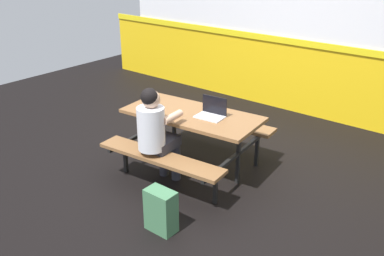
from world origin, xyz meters
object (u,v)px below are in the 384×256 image
Objects in this scene: picnic_table_main at (192,126)px; backpack_dark at (161,211)px; student_nearer at (156,130)px; laptop_silver at (211,113)px.

picnic_table_main is 1.31m from backpack_dark.
student_nearer is 0.70m from laptop_silver.
backpack_dark is at bearing -75.86° from laptop_silver.
student_nearer is 2.74× the size of backpack_dark.
student_nearer reaches higher than picnic_table_main.
backpack_dark is (0.54, -1.14, -0.36)m from picnic_table_main.
picnic_table_main is 0.33m from laptop_silver.
student_nearer is 0.96m from backpack_dark.
laptop_silver is 0.77× the size of backpack_dark.
picnic_table_main is at bearing 84.40° from student_nearer.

